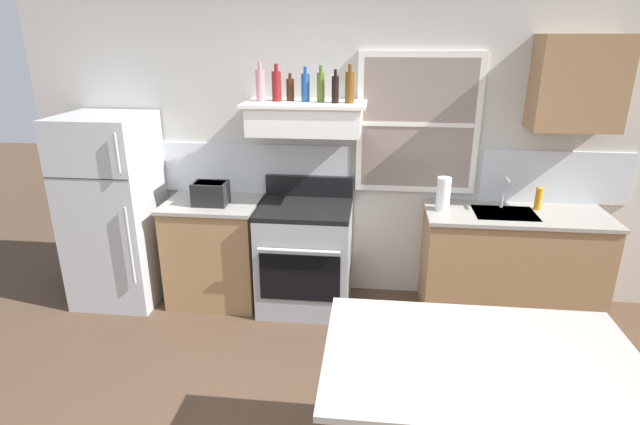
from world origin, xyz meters
The scene contains 18 objects.
back_wall centered at (0.03, 2.23, 1.35)m, with size 5.40×0.11×2.70m.
refrigerator centered at (-1.90, 1.84, 0.82)m, with size 0.70×0.72×1.63m.
counter_left_of_stove centered at (-1.05, 1.90, 0.46)m, with size 0.79×0.63×0.91m.
toaster centered at (-1.03, 1.83, 1.01)m, with size 0.30×0.20×0.19m.
stove_range centered at (-0.25, 1.86, 0.46)m, with size 0.76×0.69×1.09m.
range_hood_shelf centered at (-0.25, 1.96, 1.62)m, with size 0.96×0.52×0.24m.
bottle_rose_pink centered at (-0.60, 1.96, 1.87)m, with size 0.07×0.07×0.30m.
bottle_red_label_wine centered at (-0.48, 1.98, 1.87)m, with size 0.07×0.07×0.28m.
bottle_brown_stout centered at (-0.38, 2.01, 1.83)m, with size 0.06×0.06×0.21m.
bottle_blue_liqueur centered at (-0.25, 1.98, 1.86)m, with size 0.07×0.07×0.27m.
bottle_olive_oil_square centered at (-0.13, 1.96, 1.86)m, with size 0.06×0.06×0.28m.
bottle_balsamic_dark centered at (-0.01, 1.91, 1.85)m, with size 0.06×0.06×0.25m.
bottle_amber_wine centered at (0.10, 1.92, 1.87)m, with size 0.07×0.07×0.29m.
counter_right_with_sink centered at (1.45, 1.90, 0.46)m, with size 1.43×0.63×0.91m.
sink_faucet centered at (1.35, 2.00, 1.08)m, with size 0.03×0.17×0.28m.
paper_towel_roll centered at (0.86, 1.90, 1.04)m, with size 0.11×0.11×0.27m, color white.
dish_soap_bottle centered at (1.63, 2.00, 1.00)m, with size 0.06×0.06×0.18m, color orange.
upper_cabinet_right centered at (1.80, 2.04, 1.90)m, with size 0.64×0.32×0.70m.
Camera 1 is at (0.31, -2.00, 2.25)m, focal length 28.20 mm.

